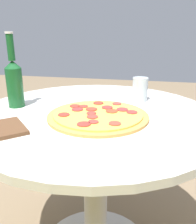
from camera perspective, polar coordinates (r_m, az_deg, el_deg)
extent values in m
cylinder|color=silver|center=(1.11, -0.59, -17.49)|extent=(0.10, 0.10, 0.66)
cylinder|color=silver|center=(0.95, -0.66, -0.76)|extent=(0.93, 0.93, 0.02)
cylinder|color=#C68E47|center=(0.89, 0.00, -0.91)|extent=(0.36, 0.36, 0.01)
cylinder|color=#E0BC4C|center=(0.89, 0.00, -0.43)|extent=(0.32, 0.32, 0.01)
cylinder|color=#AA3A31|center=(0.85, -1.30, -1.09)|extent=(0.04, 0.04, 0.00)
cylinder|color=#A63429|center=(0.96, -5.33, 1.38)|extent=(0.04, 0.04, 0.00)
cylinder|color=#AD322A|center=(0.78, -3.10, -2.80)|extent=(0.04, 0.04, 0.00)
cylinder|color=#AF3433|center=(0.92, 5.58, 0.57)|extent=(0.04, 0.04, 0.00)
cylinder|color=#B2382E|center=(0.88, -1.75, -0.26)|extent=(0.03, 0.03, 0.00)
cylinder|color=#B03932|center=(0.80, -1.07, -2.26)|extent=(0.03, 0.03, 0.00)
cylinder|color=#A5352E|center=(0.96, -3.34, 1.32)|extent=(0.03, 0.03, 0.00)
cylinder|color=#AA3F30|center=(0.79, 3.87, -2.63)|extent=(0.04, 0.04, 0.00)
cylinder|color=#A93F27|center=(0.90, 3.14, 0.21)|extent=(0.04, 0.04, 0.00)
cylinder|color=#B83230|center=(0.92, -4.71, 0.59)|extent=(0.04, 0.04, 0.00)
cylinder|color=#A63A34|center=(0.99, 4.33, 1.92)|extent=(0.04, 0.04, 0.00)
cylinder|color=#A43327|center=(1.00, -0.18, 2.09)|extent=(0.04, 0.04, 0.00)
cylinder|color=#AF322E|center=(0.94, 2.12, 1.05)|extent=(0.04, 0.04, 0.00)
cylinder|color=#AE312E|center=(0.90, 7.76, -0.03)|extent=(0.04, 0.04, 0.00)
cylinder|color=#A23828|center=(0.92, -1.50, 0.65)|extent=(0.04, 0.04, 0.00)
cylinder|color=#AA3128|center=(0.87, -7.82, -0.61)|extent=(0.04, 0.04, 0.00)
cylinder|color=#144C23|center=(1.05, -18.44, 5.31)|extent=(0.06, 0.06, 0.16)
cone|color=#144C23|center=(1.03, -18.98, 10.28)|extent=(0.06, 0.06, 0.03)
cylinder|color=#144C23|center=(1.02, -19.37, 13.78)|extent=(0.03, 0.03, 0.10)
cylinder|color=silver|center=(1.02, -19.70, 16.74)|extent=(0.03, 0.03, 0.01)
cylinder|color=#ADBCC6|center=(1.10, 9.60, 5.17)|extent=(0.07, 0.07, 0.10)
cube|color=white|center=(1.22, 1.60, 4.59)|extent=(0.16, 0.13, 0.01)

